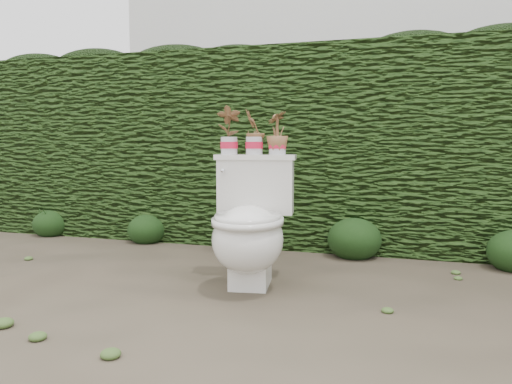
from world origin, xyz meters
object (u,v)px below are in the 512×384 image
(toilet, at_px, (250,227))
(potted_plant_center, at_px, (254,133))
(potted_plant_left, at_px, (229,131))
(potted_plant_right, at_px, (277,134))

(toilet, bearing_deg, potted_plant_center, 92.45)
(potted_plant_left, bearing_deg, toilet, 127.66)
(potted_plant_left, height_order, potted_plant_right, potted_plant_left)
(potted_plant_left, xyz_separation_m, potted_plant_right, (0.30, 0.05, -0.02))
(toilet, height_order, potted_plant_left, potted_plant_left)
(toilet, height_order, potted_plant_right, potted_plant_right)
(toilet, height_order, potted_plant_center, potted_plant_center)
(potted_plant_left, distance_m, potted_plant_right, 0.31)
(potted_plant_right, bearing_deg, potted_plant_left, -71.90)
(potted_plant_left, relative_size, potted_plant_center, 1.09)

